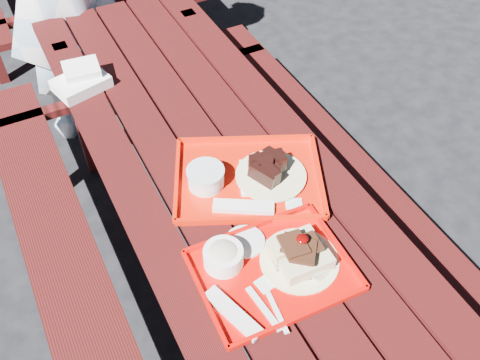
% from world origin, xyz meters
% --- Properties ---
extents(ground, '(60.00, 60.00, 0.00)m').
position_xyz_m(ground, '(0.00, 0.00, 0.00)').
color(ground, black).
rests_on(ground, ground).
extents(picnic_table_near, '(1.41, 2.40, 0.75)m').
position_xyz_m(picnic_table_near, '(-0.00, 0.00, 0.56)').
color(picnic_table_near, '#3E0B0D').
rests_on(picnic_table_near, ground).
extents(near_tray, '(0.44, 0.37, 0.13)m').
position_xyz_m(near_tray, '(-0.05, -0.44, 0.78)').
color(near_tray, '#CA0904').
rests_on(near_tray, picnic_table_near).
extents(far_tray, '(0.58, 0.53, 0.08)m').
position_xyz_m(far_tray, '(0.04, -0.11, 0.77)').
color(far_tray, red).
rests_on(far_tray, picnic_table_near).
extents(white_cloth, '(0.23, 0.19, 0.08)m').
position_xyz_m(white_cloth, '(-0.29, 0.63, 0.78)').
color(white_cloth, white).
rests_on(white_cloth, picnic_table_near).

